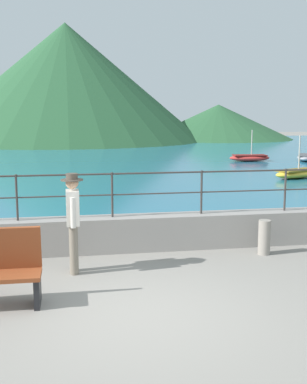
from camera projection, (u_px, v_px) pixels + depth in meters
ground_plane at (135, 314)px, 6.82m from camera, size 120.00×120.00×0.00m
promenade_wall at (113, 234)px, 9.87m from camera, size 20.00×0.56×0.70m
railing at (112, 186)px, 9.71m from camera, size 18.44×0.04×0.90m
lake_water at (79, 155)px, 31.91m from camera, size 64.00×44.32×0.06m
hill_main at (66, 82)px, 48.12m from camera, size 27.14×27.14×11.36m
hill_secondary at (218, 122)px, 50.84m from camera, size 15.50×15.50×3.58m
person_walking at (73, 218)px, 8.41m from camera, size 0.38×0.57×1.75m
bollard at (264, 237)px, 9.64m from camera, size 0.24×0.24×0.68m
boat_0 at (305, 157)px, 27.82m from camera, size 1.88×2.45×0.36m
boat_2 at (250, 158)px, 27.52m from camera, size 2.36×1.06×1.74m
boat_3 at (297, 173)px, 20.44m from camera, size 2.47×1.70×1.78m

